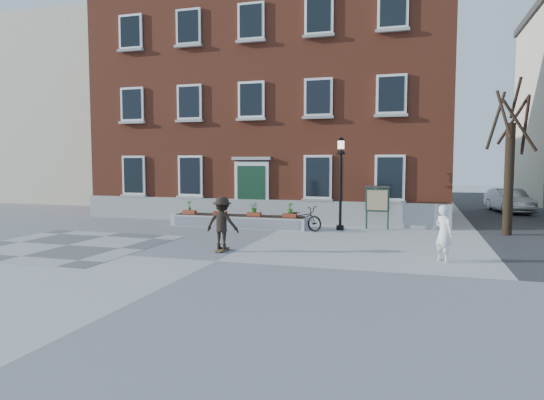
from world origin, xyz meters
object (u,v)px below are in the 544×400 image
(parked_car, at_px, (509,201))
(lamp_post, at_px, (341,170))
(notice_board, at_px, (377,200))
(bystander, at_px, (444,233))
(skateboarder, at_px, (222,223))
(bicycle, at_px, (302,218))

(parked_car, height_order, lamp_post, lamp_post)
(notice_board, bearing_deg, bystander, -69.22)
(parked_car, bearing_deg, notice_board, -138.16)
(parked_car, bearing_deg, lamp_post, -141.63)
(skateboarder, bearing_deg, lamp_post, 64.27)
(bicycle, height_order, bystander, bystander)
(bystander, distance_m, notice_board, 6.78)
(parked_car, xyz_separation_m, lamp_post, (-8.12, -9.82, 1.86))
(bystander, bearing_deg, skateboarder, 50.17)
(skateboarder, bearing_deg, parked_car, 55.16)
(bicycle, distance_m, lamp_post, 2.61)
(bicycle, xyz_separation_m, skateboarder, (-1.35, -5.42, 0.40))
(bicycle, bearing_deg, skateboarder, -173.32)
(bicycle, height_order, notice_board, notice_board)
(parked_car, relative_size, bystander, 2.51)
(bicycle, relative_size, notice_board, 1.05)
(parked_car, distance_m, notice_board, 11.28)
(lamp_post, height_order, skateboarder, lamp_post)
(parked_car, relative_size, notice_board, 2.22)
(bystander, bearing_deg, notice_board, -22.34)
(lamp_post, relative_size, skateboarder, 2.21)
(bystander, relative_size, skateboarder, 0.93)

